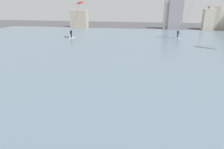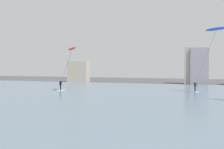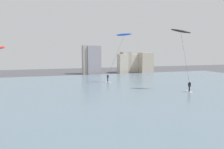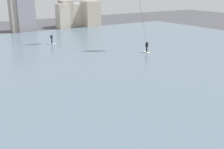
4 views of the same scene
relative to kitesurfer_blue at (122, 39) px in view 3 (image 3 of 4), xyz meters
The scene contains 4 objects.
water_bay 15.42m from the kitesurfer_blue, 128.32° to the right, with size 84.00×52.00×0.10m, color slate.
far_shore_buildings 18.92m from the kitesurfer_blue, 86.67° to the left, with size 46.79×5.44×7.85m.
kitesurfer_blue is the anchor object (origin of this frame).
kitesurfer_black 11.90m from the kitesurfer_blue, 59.25° to the right, with size 3.23×4.10×9.86m.
Camera 3 is at (-6.69, 2.18, 6.32)m, focal length 33.92 mm.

